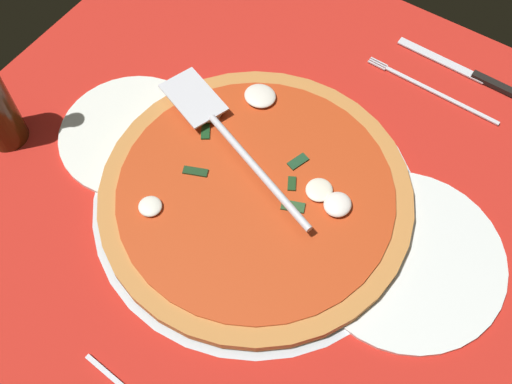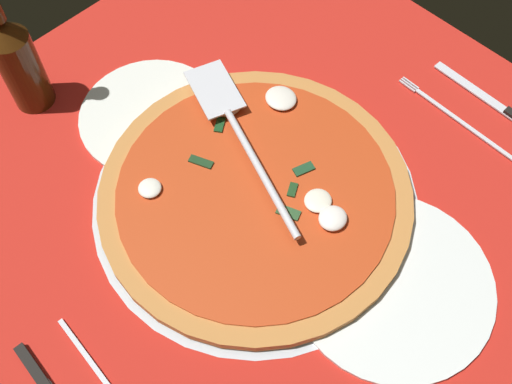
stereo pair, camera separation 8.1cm
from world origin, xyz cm
name	(u,v)px [view 1 (the left image)]	position (x,y,z in cm)	size (l,w,h in cm)	color
ground_plane	(256,202)	(0.00, 0.00, -0.40)	(90.58, 90.58, 0.80)	red
pizza_pan	(256,197)	(-0.07, 0.20, 0.45)	(43.81, 43.81, 0.90)	silver
dinner_plate_left	(133,134)	(-20.61, -0.92, 0.50)	(21.06, 21.06, 1.00)	white
dinner_plate_right	(406,258)	(20.80, 3.37, 0.50)	(25.44, 25.44, 1.00)	white
pizza	(256,191)	(-0.16, 0.35, 1.79)	(41.84, 41.84, 3.14)	#C37C3B
pizza_server	(228,137)	(-7.15, 4.10, 4.39)	(30.32, 13.88, 1.00)	silver
place_setting_far	(451,83)	(13.52, 33.38, 0.35)	(22.90, 14.44, 1.40)	white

